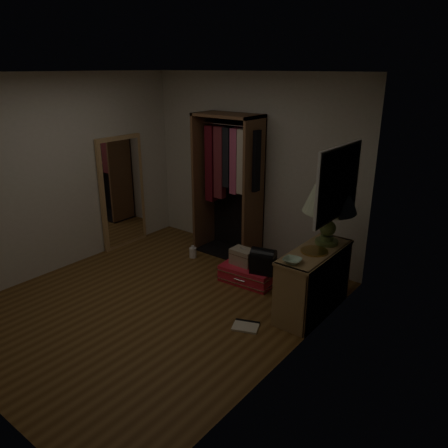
{
  "coord_description": "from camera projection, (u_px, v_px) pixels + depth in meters",
  "views": [
    {
      "loc": [
        3.46,
        -3.09,
        2.66
      ],
      "look_at": [
        0.3,
        0.95,
        0.8
      ],
      "focal_mm": 35.0,
      "sensor_mm": 36.0,
      "label": 1
    }
  ],
  "objects": [
    {
      "name": "room_walls",
      "position": [
        155.0,
        181.0,
        4.67
      ],
      "size": [
        3.52,
        4.02,
        2.6
      ],
      "color": "beige",
      "rests_on": "ground"
    },
    {
      "name": "table_lamp",
      "position": [
        330.0,
        197.0,
        4.8
      ],
      "size": [
        0.74,
        0.74,
        0.75
      ],
      "rotation": [
        0.0,
        0.0,
        -0.28
      ],
      "color": "#485C2C",
      "rests_on": "console_bookshelf"
    },
    {
      "name": "console_bookshelf",
      "position": [
        315.0,
        278.0,
        4.94
      ],
      "size": [
        0.42,
        1.12,
        0.75
      ],
      "color": "#99764A",
      "rests_on": "ground"
    },
    {
      "name": "white_jug",
      "position": [
        193.0,
        252.0,
        6.42
      ],
      "size": [
        0.14,
        0.14,
        0.18
      ],
      "rotation": [
        0.0,
        0.0,
        0.41
      ],
      "color": "white",
      "rests_on": "ground"
    },
    {
      "name": "train_case",
      "position": [
        243.0,
        257.0,
        5.68
      ],
      "size": [
        0.31,
        0.22,
        0.22
      ],
      "rotation": [
        0.0,
        0.0,
        -0.01
      ],
      "color": "tan",
      "rests_on": "pink_suitcase"
    },
    {
      "name": "black_bag",
      "position": [
        263.0,
        260.0,
        5.42
      ],
      "size": [
        0.34,
        0.27,
        0.33
      ],
      "rotation": [
        0.0,
        0.0,
        0.26
      ],
      "color": "black",
      "rests_on": "pink_suitcase"
    },
    {
      "name": "brass_tray",
      "position": [
        314.0,
        251.0,
        4.76
      ],
      "size": [
        0.32,
        0.32,
        0.02
      ],
      "rotation": [
        0.0,
        0.0,
        -0.08
      ],
      "color": "#A88440",
      "rests_on": "console_bookshelf"
    },
    {
      "name": "floor_mirror",
      "position": [
        122.0,
        192.0,
        6.63
      ],
      "size": [
        0.06,
        0.8,
        1.7
      ],
      "color": "tan",
      "rests_on": "ground"
    },
    {
      "name": "ceramic_bowl",
      "position": [
        292.0,
        261.0,
        4.49
      ],
      "size": [
        0.21,
        0.21,
        0.05
      ],
      "primitive_type": "imported",
      "rotation": [
        0.0,
        0.0,
        0.11
      ],
      "color": "#A9CBAD",
      "rests_on": "console_bookshelf"
    },
    {
      "name": "pink_suitcase",
      "position": [
        250.0,
        273.0,
        5.71
      ],
      "size": [
        0.74,
        0.56,
        0.22
      ],
      "rotation": [
        0.0,
        0.0,
        0.07
      ],
      "color": "red",
      "rests_on": "ground"
    },
    {
      "name": "open_wardrobe",
      "position": [
        231.0,
        174.0,
        6.22
      ],
      "size": [
        1.0,
        0.5,
        2.05
      ],
      "color": "brown",
      "rests_on": "ground"
    },
    {
      "name": "floor_book",
      "position": [
        246.0,
        326.0,
        4.73
      ],
      "size": [
        0.34,
        0.31,
        0.03
      ],
      "rotation": [
        0.0,
        0.0,
        0.38
      ],
      "color": "beige",
      "rests_on": "ground"
    },
    {
      "name": "ground",
      "position": [
        155.0,
        303.0,
        5.2
      ],
      "size": [
        4.0,
        4.0,
        0.0
      ],
      "primitive_type": "plane",
      "color": "brown",
      "rests_on": "ground"
    }
  ]
}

